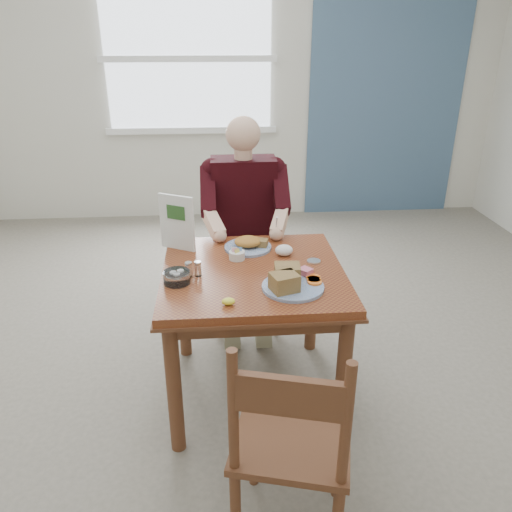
{
  "coord_description": "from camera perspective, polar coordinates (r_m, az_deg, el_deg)",
  "views": [
    {
      "loc": [
        -0.17,
        -2.23,
        1.83
      ],
      "look_at": [
        0.02,
        0.0,
        0.82
      ],
      "focal_mm": 35.0,
      "sensor_mm": 36.0,
      "label": 1
    }
  ],
  "objects": [
    {
      "name": "creamer",
      "position": [
        2.37,
        -9.04,
        -2.39
      ],
      "size": [
        0.14,
        0.14,
        0.06
      ],
      "color": "white",
      "rests_on": "table"
    },
    {
      "name": "near_plate",
      "position": [
        2.3,
        3.92,
        -2.88
      ],
      "size": [
        0.33,
        0.33,
        0.1
      ],
      "color": "white",
      "rests_on": "table"
    },
    {
      "name": "lemon_wedge",
      "position": [
        2.17,
        -3.18,
        -5.21
      ],
      "size": [
        0.07,
        0.05,
        0.03
      ],
      "primitive_type": "ellipsoid",
      "rotation": [
        0.0,
        0.0,
        0.26
      ],
      "color": "#FFF935",
      "rests_on": "table"
    },
    {
      "name": "window",
      "position": [
        5.21,
        -7.75,
        21.44
      ],
      "size": [
        1.72,
        0.04,
        1.42
      ],
      "color": "white",
      "rests_on": "wall_back"
    },
    {
      "name": "napkin",
      "position": [
        2.63,
        3.22,
        0.67
      ],
      "size": [
        0.11,
        0.1,
        0.06
      ],
      "primitive_type": "ellipsoid",
      "rotation": [
        0.0,
        0.0,
        -0.29
      ],
      "color": "white",
      "rests_on": "table"
    },
    {
      "name": "caddy",
      "position": [
        2.59,
        -2.19,
        0.1
      ],
      "size": [
        0.09,
        0.09,
        0.06
      ],
      "color": "white",
      "rests_on": "table"
    },
    {
      "name": "floor",
      "position": [
        2.89,
        -0.31,
        -15.06
      ],
      "size": [
        6.0,
        6.0,
        0.0
      ],
      "primitive_type": "plane",
      "color": "#665F52",
      "rests_on": "ground"
    },
    {
      "name": "metal_dish",
      "position": [
        2.58,
        6.63,
        -0.6
      ],
      "size": [
        0.08,
        0.08,
        0.01
      ],
      "primitive_type": "cylinder",
      "rotation": [
        0.0,
        0.0,
        -0.11
      ],
      "color": "silver",
      "rests_on": "table"
    },
    {
      "name": "accent_panel",
      "position": [
        5.52,
        14.85,
        18.96
      ],
      "size": [
        1.6,
        0.02,
        2.8
      ],
      "primitive_type": "cube",
      "color": "#425E7B",
      "rests_on": "ground"
    },
    {
      "name": "chair_near",
      "position": [
        1.92,
        4.05,
        -20.6
      ],
      "size": [
        0.51,
        0.51,
        0.95
      ],
      "color": "brown",
      "rests_on": "ground"
    },
    {
      "name": "table",
      "position": [
        2.54,
        -0.34,
        -3.81
      ],
      "size": [
        0.92,
        0.92,
        0.75
      ],
      "color": "brown",
      "rests_on": "ground"
    },
    {
      "name": "diner",
      "position": [
        3.12,
        -1.34,
        5.1
      ],
      "size": [
        0.53,
        0.56,
        1.39
      ],
      "color": "gray",
      "rests_on": "chair_far"
    },
    {
      "name": "far_plate",
      "position": [
        2.72,
        -0.82,
        1.37
      ],
      "size": [
        0.32,
        0.32,
        0.07
      ],
      "color": "white",
      "rests_on": "table"
    },
    {
      "name": "wall_back",
      "position": [
        5.25,
        -2.98,
        19.44
      ],
      "size": [
        5.5,
        0.0,
        5.5
      ],
      "primitive_type": "plane",
      "rotation": [
        1.57,
        0.0,
        0.0
      ],
      "color": "beige",
      "rests_on": "ground"
    },
    {
      "name": "menu",
      "position": [
        2.7,
        -9.03,
        3.83
      ],
      "size": [
        0.19,
        0.11,
        0.3
      ],
      "color": "white",
      "rests_on": "table"
    },
    {
      "name": "chair_far",
      "position": [
        3.32,
        -1.37,
        0.18
      ],
      "size": [
        0.42,
        0.42,
        0.95
      ],
      "color": "brown",
      "rests_on": "ground"
    },
    {
      "name": "shakers",
      "position": [
        2.42,
        -7.18,
        -1.48
      ],
      "size": [
        0.08,
        0.04,
        0.08
      ],
      "color": "white",
      "rests_on": "table"
    }
  ]
}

